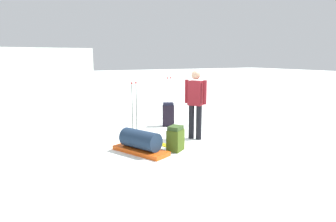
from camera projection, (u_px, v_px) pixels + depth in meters
The scene contains 9 objects.
ground_plane at pixel (168, 138), 7.48m from camera, with size 80.00×80.00×0.00m, color white.
distant_snow_ridge at pixel (6, 65), 25.43m from camera, with size 13.75×5.00×2.82m, color white.
skier_standing at pixel (195, 101), 7.28m from camera, with size 0.37×0.49×1.70m.
ski_pair_near at pixel (146, 139), 7.35m from camera, with size 0.69×1.88×0.05m.
backpack_large_dark at pixel (176, 139), 6.46m from camera, with size 0.45×0.43×0.55m.
backpack_bright at pixel (168, 115), 8.79m from camera, with size 0.40×0.35×0.70m.
ski_poles_planted_near at pixel (169, 96), 9.83m from camera, with size 0.21×0.11×1.37m.
ski_poles_planted_far at pixel (134, 105), 7.93m from camera, with size 0.20×0.11×1.37m.
gear_sled at pixel (140, 142), 6.33m from camera, with size 0.94×1.35×0.49m.
Camera 1 is at (-3.33, -6.43, 2.00)m, focal length 31.84 mm.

